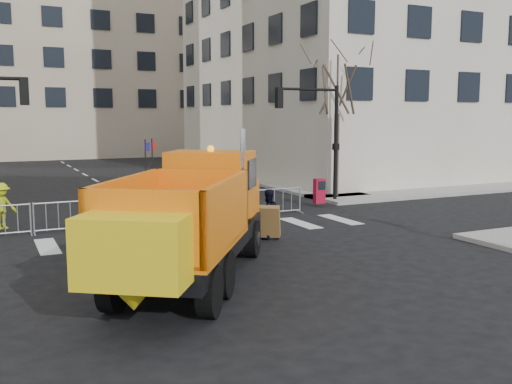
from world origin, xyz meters
name	(u,v)px	position (x,y,z in m)	size (l,w,h in m)	color
ground	(262,272)	(0.00, 0.00, 0.00)	(120.00, 120.00, 0.00)	black
sidewalk_back	(166,217)	(0.00, 8.50, 0.07)	(64.00, 5.00, 0.15)	gray
building_far	(43,40)	(0.00, 52.00, 12.00)	(30.00, 18.00, 24.00)	tan
traffic_light_right	(336,145)	(8.50, 9.50, 2.70)	(0.18, 0.18, 5.40)	black
crowd_barriers	(153,210)	(-0.75, 7.60, 0.55)	(12.60, 0.60, 1.10)	#9EA0A5
street_tree	(337,122)	(9.20, 10.50, 3.75)	(3.00, 3.00, 7.50)	#382B21
plow_truck	(191,216)	(-1.95, -0.11, 1.63)	(7.46, 9.19, 3.67)	black
cop_a	(219,212)	(0.26, 3.59, 1.00)	(0.73, 0.48, 2.01)	black
cop_b	(268,214)	(1.92, 3.49, 0.82)	(0.80, 0.62, 1.65)	black
cop_c	(219,216)	(-0.06, 2.81, 1.03)	(1.21, 0.50, 2.07)	black
worker	(2,206)	(-5.84, 8.32, 0.95)	(1.03, 0.59, 1.59)	#B6C717
newspaper_box	(319,191)	(7.10, 8.64, 0.70)	(0.45, 0.40, 1.10)	maroon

